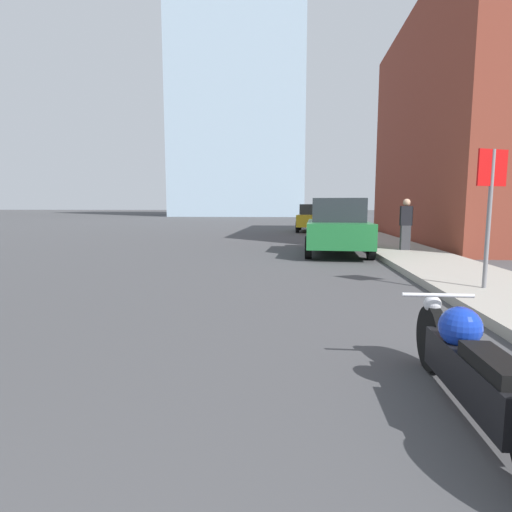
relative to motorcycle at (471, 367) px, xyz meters
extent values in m
cube|color=#9E998E|center=(2.27, 35.99, -0.30)|extent=(2.23, 240.00, 0.15)
cube|color=#9EB7CC|center=(-10.57, 68.31, 26.04)|extent=(21.25, 21.25, 52.83)
cylinder|color=black|center=(0.00, 0.84, -0.07)|extent=(0.10, 0.61, 0.61)
cube|color=black|center=(0.00, -0.04, -0.05)|extent=(0.24, 1.34, 0.32)
sphere|color=#1433AD|center=(0.00, 0.23, 0.23)|extent=(0.32, 0.32, 0.32)
cube|color=black|center=(0.00, -0.33, 0.16)|extent=(0.22, 0.62, 0.10)
sphere|color=silver|center=(0.00, 0.87, 0.25)|extent=(0.16, 0.16, 0.16)
cylinder|color=silver|center=(0.00, 0.75, 0.36)|extent=(0.62, 0.04, 0.04)
cube|color=#1E6B33|center=(0.08, 10.21, 0.32)|extent=(2.09, 4.43, 0.73)
cube|color=#23282D|center=(0.08, 10.21, 1.05)|extent=(1.70, 2.16, 0.73)
cylinder|color=black|center=(-0.75, 11.60, -0.04)|extent=(0.23, 0.68, 0.67)
cylinder|color=black|center=(1.04, 11.51, -0.04)|extent=(0.23, 0.68, 0.67)
cylinder|color=black|center=(-0.88, 8.90, -0.04)|extent=(0.23, 0.68, 0.67)
cylinder|color=black|center=(0.91, 8.82, -0.04)|extent=(0.23, 0.68, 0.67)
cube|color=gold|center=(-0.21, 22.31, 0.33)|extent=(2.06, 4.24, 0.71)
cube|color=#23282D|center=(-0.21, 22.31, 0.99)|extent=(1.65, 2.08, 0.63)
cylinder|color=black|center=(-0.98, 23.64, -0.03)|extent=(0.24, 0.71, 0.69)
cylinder|color=black|center=(0.73, 23.53, -0.03)|extent=(0.24, 0.71, 0.69)
cylinder|color=black|center=(-1.14, 21.09, -0.03)|extent=(0.24, 0.71, 0.69)
cylinder|color=black|center=(0.56, 20.98, -0.03)|extent=(0.24, 0.71, 0.69)
cylinder|color=slate|center=(1.95, 4.16, 0.93)|extent=(0.07, 0.07, 2.32)
cube|color=red|center=(1.95, 4.16, 1.79)|extent=(0.57, 0.26, 0.60)
cube|color=#38383D|center=(2.25, 10.30, 0.16)|extent=(0.29, 0.20, 0.78)
cube|color=black|center=(2.25, 10.30, 0.87)|extent=(0.36, 0.20, 0.62)
sphere|color=tan|center=(2.25, 10.30, 1.29)|extent=(0.23, 0.23, 0.23)
camera|label=1|loc=(-1.28, -2.90, 1.15)|focal=28.00mm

